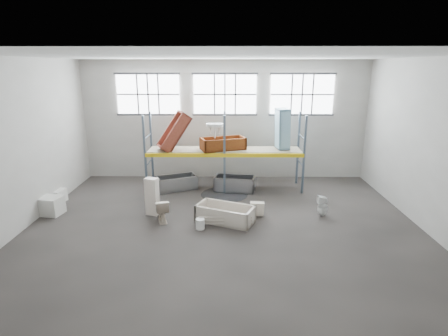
{
  "coord_description": "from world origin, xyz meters",
  "views": [
    {
      "loc": [
        0.13,
        -10.15,
        4.74
      ],
      "look_at": [
        0.0,
        1.5,
        1.4
      ],
      "focal_mm": 28.61,
      "sensor_mm": 36.0,
      "label": 1
    }
  ],
  "objects_px": {
    "bucket": "(200,224)",
    "carton_near": "(51,206)",
    "toilet_white": "(323,206)",
    "cistern_tall": "(152,196)",
    "rust_tub_flat": "(223,144)",
    "steel_tub_right": "(235,183)",
    "blue_tub_upright": "(282,129)",
    "steel_tub_left": "(177,183)",
    "bathtub_beige": "(225,214)",
    "toilet_beige": "(162,210)"
  },
  "relations": [
    {
      "from": "cistern_tall",
      "to": "rust_tub_flat",
      "type": "height_order",
      "value": "rust_tub_flat"
    },
    {
      "from": "steel_tub_left",
      "to": "cistern_tall",
      "type": "bearing_deg",
      "value": -100.4
    },
    {
      "from": "bucket",
      "to": "carton_near",
      "type": "distance_m",
      "value": 5.13
    },
    {
      "from": "bucket",
      "to": "cistern_tall",
      "type": "bearing_deg",
      "value": 146.82
    },
    {
      "from": "bathtub_beige",
      "to": "toilet_white",
      "type": "xyz_separation_m",
      "value": [
        3.17,
        0.47,
        0.09
      ]
    },
    {
      "from": "toilet_white",
      "to": "carton_near",
      "type": "distance_m",
      "value": 8.94
    },
    {
      "from": "rust_tub_flat",
      "to": "toilet_beige",
      "type": "bearing_deg",
      "value": -120.43
    },
    {
      "from": "cistern_tall",
      "to": "steel_tub_right",
      "type": "relative_size",
      "value": 0.8
    },
    {
      "from": "bathtub_beige",
      "to": "toilet_beige",
      "type": "height_order",
      "value": "toilet_beige"
    },
    {
      "from": "cistern_tall",
      "to": "blue_tub_upright",
      "type": "relative_size",
      "value": 0.81
    },
    {
      "from": "cistern_tall",
      "to": "toilet_white",
      "type": "relative_size",
      "value": 1.8
    },
    {
      "from": "blue_tub_upright",
      "to": "steel_tub_left",
      "type": "bearing_deg",
      "value": -175.44
    },
    {
      "from": "bathtub_beige",
      "to": "steel_tub_right",
      "type": "relative_size",
      "value": 1.14
    },
    {
      "from": "cistern_tall",
      "to": "bucket",
      "type": "height_order",
      "value": "cistern_tall"
    },
    {
      "from": "toilet_white",
      "to": "blue_tub_upright",
      "type": "xyz_separation_m",
      "value": [
        -0.98,
        2.86,
        2.05
      ]
    },
    {
      "from": "bucket",
      "to": "carton_near",
      "type": "relative_size",
      "value": 0.45
    },
    {
      "from": "rust_tub_flat",
      "to": "steel_tub_left",
      "type": "bearing_deg",
      "value": -173.26
    },
    {
      "from": "cistern_tall",
      "to": "blue_tub_upright",
      "type": "xyz_separation_m",
      "value": [
        4.59,
        2.8,
        1.77
      ]
    },
    {
      "from": "cistern_tall",
      "to": "steel_tub_right",
      "type": "distance_m",
      "value": 3.66
    },
    {
      "from": "cistern_tall",
      "to": "steel_tub_left",
      "type": "bearing_deg",
      "value": 98.9
    },
    {
      "from": "bathtub_beige",
      "to": "steel_tub_left",
      "type": "distance_m",
      "value": 3.57
    },
    {
      "from": "bucket",
      "to": "carton_near",
      "type": "xyz_separation_m",
      "value": [
        -5.01,
        1.05,
        0.14
      ]
    },
    {
      "from": "cistern_tall",
      "to": "steel_tub_right",
      "type": "xyz_separation_m",
      "value": [
        2.74,
        2.4,
        -0.34
      ]
    },
    {
      "from": "toilet_white",
      "to": "carton_near",
      "type": "bearing_deg",
      "value": -92.64
    },
    {
      "from": "steel_tub_right",
      "to": "carton_near",
      "type": "xyz_separation_m",
      "value": [
        -6.11,
        -2.42,
        0.01
      ]
    },
    {
      "from": "bucket",
      "to": "rust_tub_flat",
      "type": "bearing_deg",
      "value": 80.41
    },
    {
      "from": "carton_near",
      "to": "steel_tub_right",
      "type": "bearing_deg",
      "value": 21.62
    },
    {
      "from": "cistern_tall",
      "to": "rust_tub_flat",
      "type": "relative_size",
      "value": 0.74
    },
    {
      "from": "cistern_tall",
      "to": "carton_near",
      "type": "height_order",
      "value": "cistern_tall"
    },
    {
      "from": "rust_tub_flat",
      "to": "blue_tub_upright",
      "type": "height_order",
      "value": "blue_tub_upright"
    },
    {
      "from": "bucket",
      "to": "carton_near",
      "type": "bearing_deg",
      "value": 168.15
    },
    {
      "from": "toilet_white",
      "to": "steel_tub_right",
      "type": "xyz_separation_m",
      "value": [
        -2.83,
        2.46,
        -0.06
      ]
    },
    {
      "from": "toilet_beige",
      "to": "toilet_white",
      "type": "relative_size",
      "value": 1.07
    },
    {
      "from": "bathtub_beige",
      "to": "toilet_beige",
      "type": "xyz_separation_m",
      "value": [
        -2.0,
        0.0,
        0.11
      ]
    },
    {
      "from": "toilet_beige",
      "to": "bucket",
      "type": "height_order",
      "value": "toilet_beige"
    },
    {
      "from": "steel_tub_right",
      "to": "blue_tub_upright",
      "type": "height_order",
      "value": "blue_tub_upright"
    },
    {
      "from": "rust_tub_flat",
      "to": "bathtub_beige",
      "type": "bearing_deg",
      "value": -87.95
    },
    {
      "from": "bathtub_beige",
      "to": "carton_near",
      "type": "xyz_separation_m",
      "value": [
        -5.77,
        0.51,
        0.04
      ]
    },
    {
      "from": "bathtub_beige",
      "to": "rust_tub_flat",
      "type": "height_order",
      "value": "rust_tub_flat"
    },
    {
      "from": "steel_tub_right",
      "to": "rust_tub_flat",
      "type": "distance_m",
      "value": 1.63
    },
    {
      "from": "bathtub_beige",
      "to": "toilet_beige",
      "type": "distance_m",
      "value": 2.0
    },
    {
      "from": "toilet_beige",
      "to": "cistern_tall",
      "type": "xyz_separation_m",
      "value": [
        -0.39,
        0.52,
        0.25
      ]
    },
    {
      "from": "steel_tub_left",
      "to": "bucket",
      "type": "distance_m",
      "value": 3.74
    },
    {
      "from": "cistern_tall",
      "to": "toilet_white",
      "type": "height_order",
      "value": "cistern_tall"
    },
    {
      "from": "steel_tub_left",
      "to": "bucket",
      "type": "xyz_separation_m",
      "value": [
        1.19,
        -3.55,
        -0.12
      ]
    },
    {
      "from": "bathtub_beige",
      "to": "cistern_tall",
      "type": "xyz_separation_m",
      "value": [
        -2.39,
        0.53,
        0.36
      ]
    },
    {
      "from": "steel_tub_left",
      "to": "bathtub_beige",
      "type": "bearing_deg",
      "value": -57.09
    },
    {
      "from": "toilet_white",
      "to": "carton_near",
      "type": "xyz_separation_m",
      "value": [
        -8.94,
        0.04,
        -0.05
      ]
    },
    {
      "from": "cistern_tall",
      "to": "rust_tub_flat",
      "type": "xyz_separation_m",
      "value": [
        2.28,
        2.69,
        1.19
      ]
    },
    {
      "from": "cistern_tall",
      "to": "steel_tub_left",
      "type": "xyz_separation_m",
      "value": [
        0.45,
        2.47,
        -0.34
      ]
    }
  ]
}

